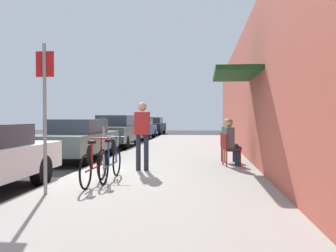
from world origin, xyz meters
name	(u,v)px	position (x,y,z in m)	size (l,w,h in m)	color
ground_plane	(72,178)	(0.00, 0.00, 0.00)	(60.00, 60.00, 0.00)	#2D2D30
sidewalk_slab	(173,165)	(2.25, 2.00, 0.06)	(4.50, 32.00, 0.12)	#9E9B93
building_facade	(258,88)	(4.64, 2.00, 2.27)	(1.40, 32.00, 4.53)	#BC5442
parked_car_1	(77,139)	(-1.10, 3.34, 0.72)	(1.80, 4.40, 1.38)	#47514C
parked_car_2	(116,131)	(-1.10, 8.63, 0.78)	(1.80, 4.40, 1.53)	#47514C
parked_car_3	(139,128)	(-1.10, 14.74, 0.71)	(1.80, 4.40, 1.35)	navy
parked_car_4	(153,126)	(-1.10, 20.91, 0.73)	(1.80, 4.40, 1.42)	black
parking_meter	(104,138)	(0.45, 1.18, 0.89)	(0.12, 0.10, 1.32)	slate
street_sign	(45,106)	(0.40, -2.27, 1.64)	(0.32, 0.06, 2.60)	gray
bicycle_0	(111,163)	(1.17, -0.83, 0.48)	(0.46, 1.71, 0.90)	black
bicycle_1	(94,166)	(0.97, -1.32, 0.48)	(0.46, 1.71, 0.90)	black
cafe_chair_0	(229,147)	(3.81, 1.63, 0.62)	(0.52, 0.52, 0.87)	maroon
seated_patron_0	(231,140)	(3.87, 1.64, 0.82)	(0.48, 0.43, 1.29)	#232838
cafe_chair_1	(227,145)	(3.81, 2.44, 0.62)	(0.52, 0.52, 0.87)	maroon
seated_patron_1	(229,139)	(3.87, 2.46, 0.82)	(0.48, 0.43, 1.29)	#232838
pedestrian_standing	(142,131)	(1.61, 0.56, 1.12)	(0.36, 0.22, 1.70)	#232838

